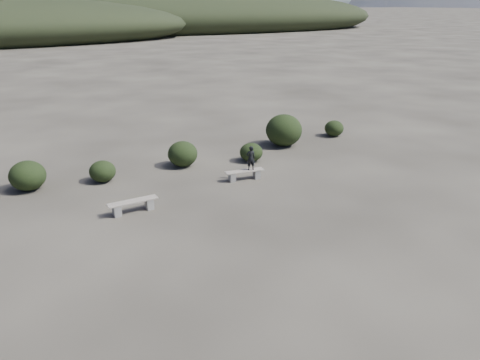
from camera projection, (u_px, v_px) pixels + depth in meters
ground at (301, 253)px, 13.48m from camera, size 1200.00×1200.00×0.00m
bench_left at (133, 205)px, 16.01m from camera, size 1.74×0.47×0.43m
bench_right at (244, 174)px, 18.97m from camera, size 1.63×0.50×0.40m
seated_person at (251, 158)px, 18.82m from camera, size 0.40×0.30×1.00m
shrub_a at (103, 171)px, 18.73m from camera, size 1.05×1.05×0.86m
shrub_b at (183, 154)px, 20.47m from camera, size 1.30×1.30×1.12m
shrub_c at (251, 152)px, 21.16m from camera, size 1.05×1.05×0.84m
shrub_d at (284, 130)px, 23.35m from camera, size 1.81×1.81×1.59m
shrub_e at (334, 128)px, 25.16m from camera, size 1.02×1.02×0.85m
shrub_f at (28, 176)px, 17.84m from camera, size 1.36×1.36×1.15m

